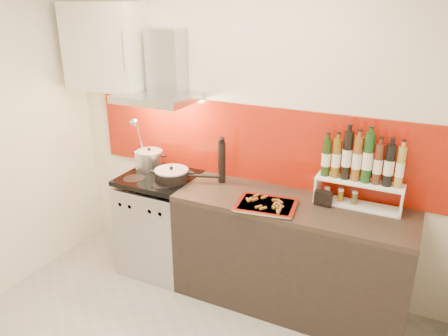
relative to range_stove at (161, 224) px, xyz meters
The scene contains 13 objects.
back_wall 1.15m from the range_stove, 23.53° to the left, with size 3.40×0.02×2.60m, color silver.
backsplash 1.12m from the range_stove, 21.33° to the left, with size 3.00×0.02×0.64m, color maroon.
range_stove is the anchor object (origin of this frame).
counter 1.20m from the range_stove, ahead, with size 1.80×0.60×0.90m.
range_hood 1.31m from the range_stove, 90.00° to the left, with size 0.62×0.50×0.61m.
upper_cabinet 1.61m from the range_stove, 166.72° to the left, with size 0.70×0.35×0.72m, color white.
stock_pot 0.59m from the range_stove, 146.03° to the left, with size 0.23×0.23×0.20m.
saute_pan 0.55m from the range_stove, 13.37° to the right, with size 0.53×0.30×0.13m.
utensil_jar 0.65m from the range_stove, 164.51° to the left, with size 0.10×0.15×0.49m.
pepper_mill 0.86m from the range_stove, 14.34° to the left, with size 0.06×0.06×0.40m.
step_shelf 1.80m from the range_stove, ahead, with size 0.62×0.17×0.56m.
caddy_box 1.51m from the range_stove, ahead, with size 0.13×0.05×0.11m, color black.
baking_tray 1.16m from the range_stove, ahead, with size 0.48×0.39×0.03m.
Camera 1 is at (1.33, -1.78, 2.33)m, focal length 35.00 mm.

